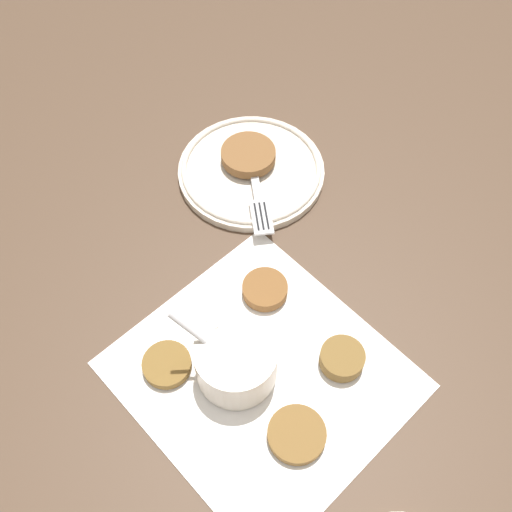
{
  "coord_description": "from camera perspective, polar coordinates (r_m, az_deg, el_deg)",
  "views": [
    {
      "loc": [
        -0.2,
        0.21,
        0.72
      ],
      "look_at": [
        0.15,
        -0.08,
        0.02
      ],
      "focal_mm": 42.0,
      "sensor_mm": 36.0,
      "label": 1
    }
  ],
  "objects": [
    {
      "name": "fritter_3",
      "position": [
        0.77,
        -8.48,
        -10.19
      ],
      "size": [
        0.06,
        0.06,
        0.01
      ],
      "color": "brown",
      "rests_on": "napkin"
    },
    {
      "name": "ground_plane",
      "position": [
        0.77,
        2.51,
        -11.06
      ],
      "size": [
        4.0,
        4.0,
        0.0
      ],
      "primitive_type": "plane",
      "color": "#4C3828"
    },
    {
      "name": "fritter_2",
      "position": [
        0.74,
        3.9,
        -16.6
      ],
      "size": [
        0.07,
        0.07,
        0.01
      ],
      "color": "brown",
      "rests_on": "napkin"
    },
    {
      "name": "fritter_0",
      "position": [
        0.81,
        0.86,
        -3.2
      ],
      "size": [
        0.06,
        0.06,
        0.02
      ],
      "color": "brown",
      "rests_on": "napkin"
    },
    {
      "name": "serving_plate",
      "position": [
        0.94,
        -0.46,
        8.2
      ],
      "size": [
        0.23,
        0.23,
        0.02
      ],
      "color": "silver",
      "rests_on": "ground_plane"
    },
    {
      "name": "fork",
      "position": [
        0.88,
        0.23,
        5.39
      ],
      "size": [
        0.15,
        0.1,
        0.0
      ],
      "color": "silver",
      "rests_on": "serving_plate"
    },
    {
      "name": "fritter_1",
      "position": [
        0.77,
        8.2,
        -9.64
      ],
      "size": [
        0.06,
        0.06,
        0.02
      ],
      "color": "brown",
      "rests_on": "napkin"
    },
    {
      "name": "napkin",
      "position": [
        0.77,
        0.56,
        -11.2
      ],
      "size": [
        0.35,
        0.32,
        0.0
      ],
      "color": "white",
      "rests_on": "ground_plane"
    },
    {
      "name": "sauce_bowl",
      "position": [
        0.74,
        -1.94,
        -10.06
      ],
      "size": [
        0.12,
        0.1,
        0.12
      ],
      "color": "silver",
      "rests_on": "napkin"
    },
    {
      "name": "fritter_on_plate",
      "position": [
        0.93,
        -0.74,
        9.61
      ],
      "size": [
        0.08,
        0.08,
        0.02
      ],
      "color": "brown",
      "rests_on": "serving_plate"
    }
  ]
}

